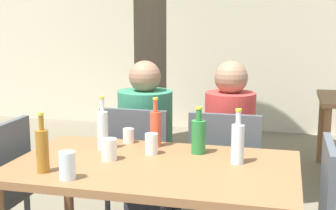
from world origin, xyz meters
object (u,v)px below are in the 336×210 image
object	(u,v)px
person_seated_2	(149,153)
patio_chair_2	(139,165)
amber_bottle_2	(43,149)
water_bottle_4	(103,129)
soda_bottle_0	(156,128)
drinking_glass_3	(129,136)
patio_chair_3	(226,172)
drinking_glass_1	(109,149)
drinking_glass_2	(151,144)
green_bottle_1	(199,135)
dining_table_front	(153,180)
water_bottle_3	(238,142)
person_seated_3	(231,159)
drinking_glass_0	(67,165)

from	to	relation	value
person_seated_2	patio_chair_2	bearing A→B (deg)	90.00
amber_bottle_2	water_bottle_4	xyz separation A→B (m)	(0.12, 0.45, 0.00)
soda_bottle_0	drinking_glass_3	size ratio (longest dim) A/B	3.31
patio_chair_3	drinking_glass_3	distance (m)	0.68
water_bottle_4	drinking_glass_1	world-z (taller)	water_bottle_4
soda_bottle_0	drinking_glass_2	xyz separation A→B (m)	(0.02, -0.15, -0.05)
patio_chair_2	amber_bottle_2	distance (m)	0.99
green_bottle_1	drinking_glass_2	bearing A→B (deg)	-162.31
soda_bottle_0	drinking_glass_2	size ratio (longest dim) A/B	2.50
soda_bottle_0	drinking_glass_1	world-z (taller)	soda_bottle_0
dining_table_front	water_bottle_3	xyz separation A→B (m)	(0.41, 0.12, 0.20)
soda_bottle_0	drinking_glass_1	distance (m)	0.35
patio_chair_3	amber_bottle_2	bearing A→B (deg)	49.96
person_seated_2	water_bottle_4	distance (m)	0.78
green_bottle_1	drinking_glass_2	world-z (taller)	green_bottle_1
water_bottle_4	drinking_glass_1	xyz separation A→B (m)	(0.11, -0.18, -0.06)
amber_bottle_2	drinking_glass_1	size ratio (longest dim) A/B	2.60
green_bottle_1	patio_chair_2	bearing A→B (deg)	139.06
dining_table_front	soda_bottle_0	bearing A→B (deg)	103.84
drinking_glass_3	drinking_glass_1	bearing A→B (deg)	-87.60
person_seated_3	water_bottle_4	bearing A→B (deg)	47.55
dining_table_front	person_seated_3	world-z (taller)	person_seated_3
green_bottle_1	drinking_glass_1	size ratio (longest dim) A/B	2.31
drinking_glass_2	drinking_glass_1	bearing A→B (deg)	-139.66
water_bottle_3	patio_chair_3	bearing A→B (deg)	102.71
green_bottle_1	drinking_glass_1	xyz separation A→B (m)	(-0.43, -0.23, -0.04)
person_seated_3	drinking_glass_0	bearing A→B (deg)	63.32
amber_bottle_2	water_bottle_3	world-z (taller)	amber_bottle_2
dining_table_front	drinking_glass_0	size ratio (longest dim) A/B	11.21
dining_table_front	drinking_glass_0	distance (m)	0.47
soda_bottle_0	water_bottle_3	bearing A→B (deg)	-22.38
person_seated_2	amber_bottle_2	size ratio (longest dim) A/B	4.16
dining_table_front	water_bottle_4	xyz separation A→B (m)	(-0.35, 0.19, 0.20)
amber_bottle_2	drinking_glass_0	bearing A→B (deg)	-21.38
drinking_glass_0	drinking_glass_3	bearing A→B (deg)	84.68
drinking_glass_1	drinking_glass_0	bearing A→B (deg)	-103.28
person_seated_2	soda_bottle_0	size ratio (longest dim) A/B	4.25
drinking_glass_2	drinking_glass_3	distance (m)	0.27
soda_bottle_0	water_bottle_4	xyz separation A→B (m)	(-0.27, -0.12, 0.01)
soda_bottle_0	drinking_glass_1	size ratio (longest dim) A/B	2.54
patio_chair_3	drinking_glass_0	size ratio (longest dim) A/B	7.19
green_bottle_1	drinking_glass_2	distance (m)	0.26
patio_chair_3	drinking_glass_3	size ratio (longest dim) A/B	10.76
amber_bottle_2	drinking_glass_3	size ratio (longest dim) A/B	3.38
patio_chair_3	dining_table_front	bearing A→B (deg)	66.16
person_seated_2	drinking_glass_3	distance (m)	0.60
amber_bottle_2	drinking_glass_0	xyz separation A→B (m)	(0.16, -0.06, -0.05)
person_seated_3	amber_bottle_2	bearing A→B (deg)	56.31
amber_bottle_2	patio_chair_3	bearing A→B (deg)	49.96
patio_chair_2	person_seated_2	size ratio (longest dim) A/B	0.77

